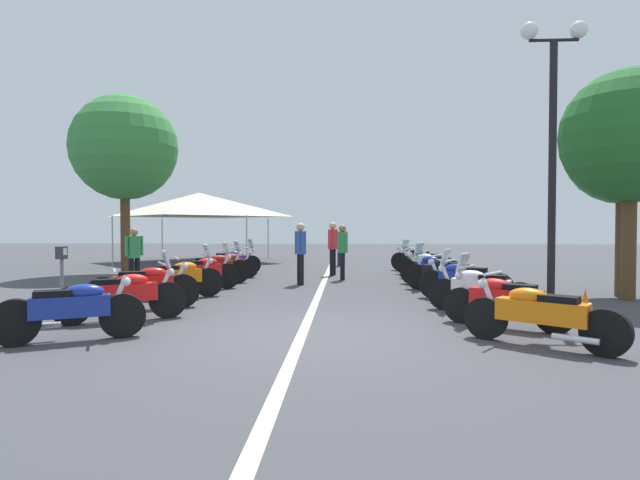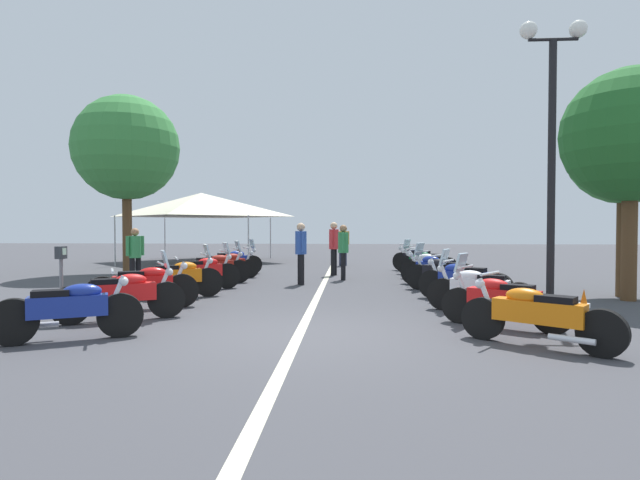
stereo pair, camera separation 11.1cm
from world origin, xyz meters
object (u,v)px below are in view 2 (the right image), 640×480
Objects in this scene: motorcycle_right_row_4 at (444,273)px; roadside_tree_1 at (625,148)px; motorcycle_left_row_2 at (144,286)px; motorcycle_right_row_2 at (478,289)px; motorcycle_left_row_0 at (70,309)px; motorcycle_left_row_5 at (214,267)px; motorcycle_right_row_1 at (502,300)px; bystander_0 at (135,253)px; motorcycle_right_row_8 at (417,259)px; roadside_tree_2 at (631,136)px; motorcycle_right_row_5 at (436,269)px; parking_meter at (61,269)px; motorcycle_right_row_7 at (426,262)px; motorcycle_left_row_4 at (202,272)px; motorcycle_left_row_3 at (179,277)px; motorcycle_right_row_0 at (537,314)px; bystander_2 at (334,244)px; motorcycle_left_row_6 at (227,265)px; street_lamp_twin_globe at (552,118)px; motorcycle_left_row_1 at (122,294)px; bystander_1 at (301,248)px; bystander_4 at (343,248)px; roadside_tree_0 at (126,148)px; event_tent at (201,205)px; motorcycle_right_row_3 at (463,280)px; bystander_3 at (343,242)px; motorcycle_left_row_7 at (233,261)px; traffic_cone_2 at (584,308)px; motorcycle_right_row_6 at (431,265)px.

motorcycle_right_row_4 is 0.37× the size of roadside_tree_1.
motorcycle_left_row_2 is 1.08× the size of motorcycle_right_row_2.
motorcycle_right_row_4 is at bearing 15.68° from motorcycle_left_row_0.
motorcycle_left_row_5 is 8.59m from motorcycle_right_row_1.
motorcycle_right_row_8 is at bearing 68.84° from bystander_0.
motorcycle_right_row_2 is 5.21m from roadside_tree_2.
motorcycle_right_row_2 is 3.05m from motorcycle_right_row_4.
motorcycle_right_row_5 is 1.45× the size of parking_meter.
motorcycle_right_row_4 is 4.15m from motorcycle_right_row_7.
motorcycle_left_row_4 is at bearing 68.41° from motorcycle_right_row_7.
motorcycle_left_row_3 is 1.05× the size of motorcycle_right_row_0.
motorcycle_right_row_2 is 1.05× the size of bystander_2.
roadside_tree_1 reaches higher than motorcycle_left_row_6.
street_lamp_twin_globe is (-5.80, -7.61, 3.22)m from motorcycle_left_row_6.
motorcycle_left_row_1 is 1.15× the size of bystander_1.
bystander_2 is 1.48m from bystander_4.
roadside_tree_0 is 1.28× the size of roadside_tree_1.
bystander_1 is 1.03× the size of bystander_4.
roadside_tree_2 is at bearing -19.07° from bystander_2.
motorcycle_left_row_1 is at bearing 109.63° from roadside_tree_1.
motorcycle_left_row_4 is 0.30× the size of event_tent.
bystander_4 is (2.65, -3.59, 0.52)m from motorcycle_left_row_4.
parking_meter is 8.40m from bystander_4.
motorcycle_right_row_7 is (4.15, -6.31, -0.01)m from motorcycle_left_row_4.
bystander_0 is 5.99m from bystander_4.
motorcycle_right_row_1 reaches higher than motorcycle_right_row_3.
bystander_1 is (1.33, -2.42, 0.55)m from motorcycle_left_row_4.
bystander_3 is 0.33× the size of roadside_tree_2.
bystander_1 is at bearing -59.51° from motorcycle_left_row_6.
motorcycle_left_row_5 reaches higher than motorcycle_right_row_4.
motorcycle_left_row_6 is 1.11× the size of motorcycle_right_row_8.
motorcycle_left_row_6 is at bearing 21.30° from motorcycle_right_row_5.
motorcycle_left_row_0 is 9.27m from bystander_4.
motorcycle_right_row_4 is at bearing 123.53° from motorcycle_right_row_5.
motorcycle_left_row_7 is at bearing 62.19° from roadside_tree_2.
motorcycle_right_row_3 is 0.34× the size of street_lamp_twin_globe.
motorcycle_right_row_1 is 1.43m from traffic_cone_2.
traffic_cone_2 is at bearing -42.74° from bystander_2.
motorcycle_left_row_1 is at bearing -107.93° from motorcycle_left_row_2.
roadside_tree_1 is (-8.87, -6.68, 2.48)m from bystander_3.
roadside_tree_0 is at bearing 34.20° from motorcycle_right_row_7.
motorcycle_left_row_4 is at bearing 61.05° from traffic_cone_2.
motorcycle_right_row_1 is 0.96× the size of motorcycle_right_row_7.
motorcycle_left_row_0 is 0.92× the size of motorcycle_left_row_2.
motorcycle_left_row_1 is 1.18× the size of bystander_4.
motorcycle_left_row_4 is 1.02× the size of motorcycle_right_row_0.
motorcycle_left_row_3 is 2.97m from parking_meter.
motorcycle_right_row_1 is 0.99× the size of motorcycle_right_row_4.
motorcycle_left_row_4 reaches higher than motorcycle_right_row_6.
motorcycle_right_row_1 is (-4.49, -6.25, -0.02)m from motorcycle_left_row_4.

